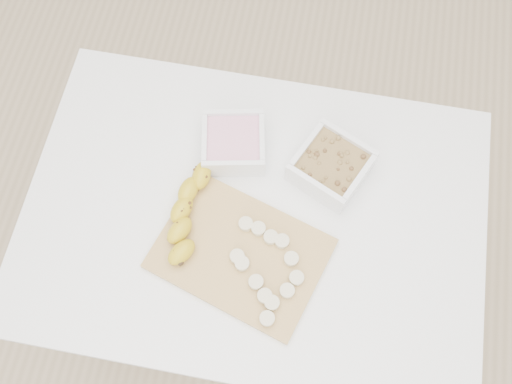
% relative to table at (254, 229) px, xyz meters
% --- Properties ---
extents(ground, '(3.50, 3.50, 0.00)m').
position_rel_table_xyz_m(ground, '(0.00, 0.00, -0.65)').
color(ground, '#C6AD89').
rests_on(ground, ground).
extents(table, '(1.00, 0.70, 0.75)m').
position_rel_table_xyz_m(table, '(0.00, 0.00, 0.00)').
color(table, white).
rests_on(table, ground).
extents(bowl_yogurt, '(0.16, 0.16, 0.06)m').
position_rel_table_xyz_m(bowl_yogurt, '(-0.07, 0.15, 0.13)').
color(bowl_yogurt, white).
rests_on(bowl_yogurt, table).
extents(bowl_granola, '(0.19, 0.19, 0.07)m').
position_rel_table_xyz_m(bowl_granola, '(0.15, 0.13, 0.13)').
color(bowl_granola, white).
rests_on(bowl_granola, table).
extents(cutting_board, '(0.40, 0.33, 0.01)m').
position_rel_table_xyz_m(cutting_board, '(-0.01, -0.09, 0.10)').
color(cutting_board, tan).
rests_on(cutting_board, table).
extents(banana, '(0.11, 0.24, 0.04)m').
position_rel_table_xyz_m(banana, '(-0.13, -0.04, 0.13)').
color(banana, gold).
rests_on(banana, cutting_board).
extents(banana_slices, '(0.16, 0.22, 0.02)m').
position_rel_table_xyz_m(banana_slices, '(0.05, -0.11, 0.12)').
color(banana_slices, beige).
rests_on(banana_slices, cutting_board).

